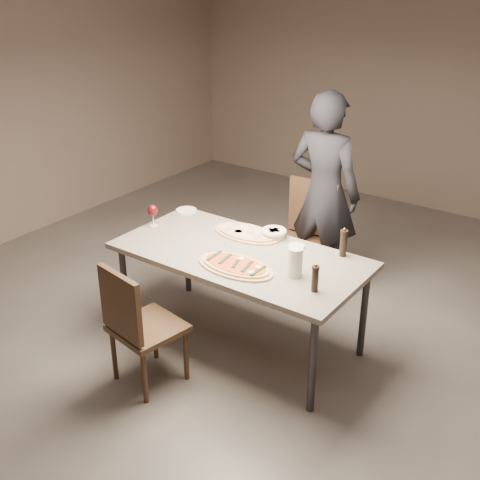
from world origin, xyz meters
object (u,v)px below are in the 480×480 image
Objects in this scene: chair_near at (137,322)px; diner at (324,193)px; bread_basket at (274,233)px; pepper_mill_left at (315,278)px; carafe at (295,262)px; ham_pizza at (246,233)px; chair_far at (306,232)px; zucchini_pizza at (236,266)px; dining_table at (240,260)px.

chair_near is 2.01m from diner.
bread_basket is 0.83m from pepper_mill_left.
pepper_mill_left is 0.23m from carafe.
diner reaches higher than bread_basket.
ham_pizza is at bearing 75.76° from diner.
ham_pizza is 0.56× the size of chair_far.
zucchini_pizza is 0.55m from ham_pizza.
carafe is at bearing 108.48° from diner.
ham_pizza is 1.13m from chair_near.
diner is (0.05, 1.14, 0.17)m from dining_table.
carafe is 0.12× the size of diner.
diner is at bearing 90.35° from bread_basket.
diner reaches higher than chair_near.
zucchini_pizza is 3.00× the size of pepper_mill_left.
pepper_mill_left is 0.21× the size of chair_near.
ham_pizza is 2.74× the size of carafe.
pepper_mill_left is at bearing -26.11° from carafe.
carafe is (-0.20, 0.10, 0.01)m from pepper_mill_left.
zucchini_pizza is 0.59m from pepper_mill_left.
zucchini_pizza reaches higher than dining_table.
diner is (0.30, 1.95, 0.36)m from chair_near.
pepper_mill_left reaches higher than dining_table.
zucchini_pizza is 0.41m from carafe.
chair_far is at bearing 85.82° from ham_pizza.
carafe is 1.11m from chair_near.
ham_pizza is 0.61× the size of chair_near.
bread_basket is 0.79m from diner.
dining_table is 9.37× the size of bread_basket.
dining_table is 0.73m from pepper_mill_left.
bread_basket is at bearing 88.81° from diner.
diner reaches higher than chair_far.
chair_far reaches higher than dining_table.
zucchini_pizza is 1.05× the size of ham_pizza.
diner is (0.07, 0.15, 0.32)m from chair_far.
zucchini_pizza is at bearing 68.99° from chair_near.
chair_far is (-0.02, 0.99, -0.15)m from dining_table.
pepper_mill_left is (0.84, -0.45, 0.07)m from ham_pizza.
diner is at bearing 110.02° from carafe.
carafe is (0.49, -0.07, 0.16)m from dining_table.
ham_pizza is at bearing 75.06° from chair_far.
carafe is 0.22× the size of chair_near.
dining_table is 0.52m from carafe.
diner is at bearing 87.34° from dining_table.
chair_near is 0.52× the size of diner.
ham_pizza is 0.76m from chair_far.
carafe is 1.29m from diner.
dining_table is 2.01× the size of chair_near.
pepper_mill_left reaches higher than zucchini_pizza.
carafe is (0.44, -0.43, 0.06)m from bread_basket.
chair_near is 1.82m from chair_far.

